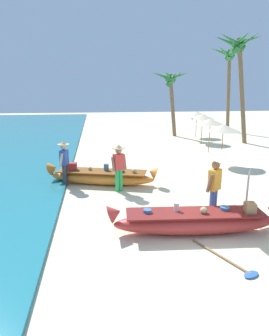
{
  "coord_description": "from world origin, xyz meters",
  "views": [
    {
      "loc": [
        -2.7,
        -6.83,
        3.51
      ],
      "look_at": [
        -1.42,
        2.92,
        0.9
      ],
      "focal_mm": 31.92,
      "sensor_mm": 36.0,
      "label": 1
    }
  ],
  "objects_px": {
    "person_vendor_hatted": "(119,165)",
    "patio_umbrella_large": "(251,152)",
    "boat_orange_midground": "(102,177)",
    "person_vendor_assistant": "(64,160)",
    "person_tourist_customer": "(214,187)",
    "palm_tree_leaning_seaward": "(229,62)",
    "palm_tree_mid_cluster": "(170,83)",
    "boat_red_foreground": "(195,221)",
    "palm_tree_tall_inland": "(239,54)",
    "paddle": "(229,261)"
  },
  "relations": [
    {
      "from": "boat_red_foreground",
      "to": "palm_tree_tall_inland",
      "type": "xyz_separation_m",
      "value": [
        6.61,
        12.03,
        5.28
      ]
    },
    {
      "from": "boat_orange_midground",
      "to": "person_vendor_hatted",
      "type": "distance_m",
      "value": 1.27
    },
    {
      "from": "palm_tree_mid_cluster",
      "to": "person_vendor_assistant",
      "type": "bearing_deg",
      "value": -120.78
    },
    {
      "from": "person_vendor_assistant",
      "to": "palm_tree_mid_cluster",
      "type": "relative_size",
      "value": 0.35
    },
    {
      "from": "person_tourist_customer",
      "to": "paddle",
      "type": "bearing_deg",
      "value": -101.74
    },
    {
      "from": "boat_orange_midground",
      "to": "paddle",
      "type": "distance_m",
      "value": 6.24
    },
    {
      "from": "boat_orange_midground",
      "to": "person_vendor_hatted",
      "type": "height_order",
      "value": "person_vendor_hatted"
    },
    {
      "from": "person_vendor_hatted",
      "to": "patio_umbrella_large",
      "type": "distance_m",
      "value": 4.47
    },
    {
      "from": "boat_orange_midground",
      "to": "patio_umbrella_large",
      "type": "height_order",
      "value": "patio_umbrella_large"
    },
    {
      "from": "person_vendor_hatted",
      "to": "palm_tree_leaning_seaward",
      "type": "bearing_deg",
      "value": 54.5
    },
    {
      "from": "patio_umbrella_large",
      "to": "palm_tree_tall_inland",
      "type": "distance_m",
      "value": 13.18
    },
    {
      "from": "boat_red_foreground",
      "to": "palm_tree_mid_cluster",
      "type": "bearing_deg",
      "value": 78.46
    },
    {
      "from": "palm_tree_mid_cluster",
      "to": "paddle",
      "type": "bearing_deg",
      "value": -99.67
    },
    {
      "from": "person_tourist_customer",
      "to": "patio_umbrella_large",
      "type": "bearing_deg",
      "value": -15.21
    },
    {
      "from": "boat_red_foreground",
      "to": "patio_umbrella_large",
      "type": "bearing_deg",
      "value": 15.33
    },
    {
      "from": "person_vendor_hatted",
      "to": "person_tourist_customer",
      "type": "bearing_deg",
      "value": -49.67
    },
    {
      "from": "paddle",
      "to": "patio_umbrella_large",
      "type": "bearing_deg",
      "value": 55.34
    },
    {
      "from": "palm_tree_leaning_seaward",
      "to": "palm_tree_tall_inland",
      "type": "bearing_deg",
      "value": -108.15
    },
    {
      "from": "person_tourist_customer",
      "to": "person_vendor_hatted",
      "type": "bearing_deg",
      "value": 130.33
    },
    {
      "from": "boat_red_foreground",
      "to": "palm_tree_mid_cluster",
      "type": "xyz_separation_m",
      "value": [
        3.2,
        15.65,
        3.64
      ]
    },
    {
      "from": "boat_red_foreground",
      "to": "palm_tree_tall_inland",
      "type": "distance_m",
      "value": 14.71
    },
    {
      "from": "palm_tree_leaning_seaward",
      "to": "boat_orange_midground",
      "type": "bearing_deg",
      "value": -128.89
    },
    {
      "from": "person_vendor_hatted",
      "to": "person_vendor_assistant",
      "type": "height_order",
      "value": "person_vendor_assistant"
    },
    {
      "from": "person_tourist_customer",
      "to": "person_vendor_assistant",
      "type": "distance_m",
      "value": 5.63
    },
    {
      "from": "boat_orange_midground",
      "to": "person_vendor_assistant",
      "type": "xyz_separation_m",
      "value": [
        -1.35,
        -0.01,
        0.68
      ]
    },
    {
      "from": "palm_tree_tall_inland",
      "to": "person_tourist_customer",
      "type": "bearing_deg",
      "value": -117.37
    },
    {
      "from": "person_vendor_assistant",
      "to": "palm_tree_leaning_seaward",
      "type": "xyz_separation_m",
      "value": [
        11.95,
        13.15,
        4.59
      ]
    },
    {
      "from": "person_tourist_customer",
      "to": "person_vendor_assistant",
      "type": "height_order",
      "value": "person_vendor_assistant"
    },
    {
      "from": "palm_tree_leaning_seaward",
      "to": "palm_tree_mid_cluster",
      "type": "distance_m",
      "value": 5.73
    },
    {
      "from": "boat_orange_midground",
      "to": "palm_tree_mid_cluster",
      "type": "height_order",
      "value": "palm_tree_mid_cluster"
    },
    {
      "from": "paddle",
      "to": "boat_orange_midground",
      "type": "bearing_deg",
      "value": 113.74
    },
    {
      "from": "person_vendor_hatted",
      "to": "palm_tree_tall_inland",
      "type": "distance_m",
      "value": 12.79
    },
    {
      "from": "person_vendor_assistant",
      "to": "patio_umbrella_large",
      "type": "distance_m",
      "value": 6.49
    },
    {
      "from": "palm_tree_mid_cluster",
      "to": "person_vendor_hatted",
      "type": "bearing_deg",
      "value": -111.51
    },
    {
      "from": "person_vendor_hatted",
      "to": "palm_tree_mid_cluster",
      "type": "height_order",
      "value": "palm_tree_mid_cluster"
    },
    {
      "from": "patio_umbrella_large",
      "to": "palm_tree_tall_inland",
      "type": "bearing_deg",
      "value": 66.45
    },
    {
      "from": "person_vendor_hatted",
      "to": "palm_tree_mid_cluster",
      "type": "relative_size",
      "value": 0.35
    },
    {
      "from": "palm_tree_leaning_seaward",
      "to": "person_vendor_assistant",
      "type": "bearing_deg",
      "value": -132.26
    },
    {
      "from": "patio_umbrella_large",
      "to": "boat_red_foreground",
      "type": "bearing_deg",
      "value": -164.67
    },
    {
      "from": "boat_red_foreground",
      "to": "person_vendor_hatted",
      "type": "relative_size",
      "value": 2.61
    },
    {
      "from": "palm_tree_mid_cluster",
      "to": "paddle",
      "type": "height_order",
      "value": "palm_tree_mid_cluster"
    },
    {
      "from": "boat_orange_midground",
      "to": "person_vendor_hatted",
      "type": "relative_size",
      "value": 2.54
    },
    {
      "from": "palm_tree_mid_cluster",
      "to": "patio_umbrella_large",
      "type": "bearing_deg",
      "value": -96.17
    },
    {
      "from": "boat_orange_midground",
      "to": "person_vendor_assistant",
      "type": "distance_m",
      "value": 1.51
    },
    {
      "from": "person_vendor_hatted",
      "to": "person_vendor_assistant",
      "type": "distance_m",
      "value": 2.13
    },
    {
      "from": "palm_tree_mid_cluster",
      "to": "paddle",
      "type": "relative_size",
      "value": 2.95
    },
    {
      "from": "person_vendor_hatted",
      "to": "person_tourist_customer",
      "type": "distance_m",
      "value": 3.62
    },
    {
      "from": "person_vendor_hatted",
      "to": "paddle",
      "type": "height_order",
      "value": "person_vendor_hatted"
    },
    {
      "from": "boat_red_foreground",
      "to": "palm_tree_leaning_seaward",
      "type": "relative_size",
      "value": 0.64
    },
    {
      "from": "patio_umbrella_large",
      "to": "paddle",
      "type": "height_order",
      "value": "patio_umbrella_large"
    }
  ]
}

